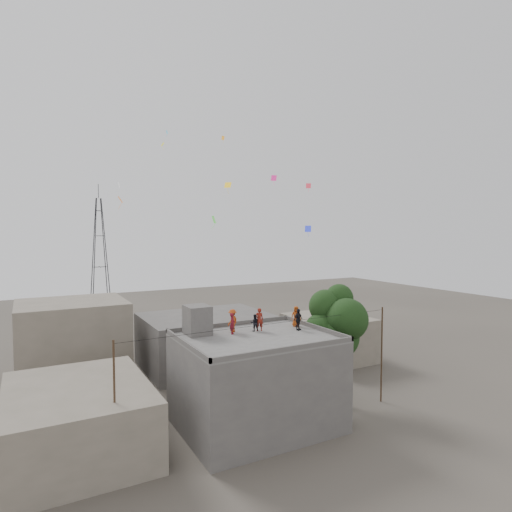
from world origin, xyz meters
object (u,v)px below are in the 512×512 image
Objects in this scene: person_red_adult at (259,319)px; person_dark_adult at (298,320)px; transmission_tower at (100,260)px; tree at (337,324)px; stair_head_box at (197,320)px.

person_dark_adult is at bearing 179.14° from person_red_adult.
transmission_tower reaches higher than person_dark_adult.
transmission_tower is at bearing 106.09° from tree.
tree reaches higher than stair_head_box.
person_red_adult is (-6.32, 0.88, 0.82)m from tree.
transmission_tower is at bearing -59.51° from person_red_adult.
person_dark_adult is at bearing -79.12° from transmission_tower.
stair_head_box is 4.40m from person_red_adult.
tree is at bearing -164.93° from person_red_adult.
tree is at bearing -13.20° from person_dark_adult.
person_red_adult reaches higher than person_dark_adult.
transmission_tower is 40.45m from person_dark_adult.
person_red_adult is (5.05, -38.52, -2.15)m from transmission_tower.
tree reaches higher than person_dark_adult.
tree is (10.57, -2.00, -1.00)m from stair_head_box.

